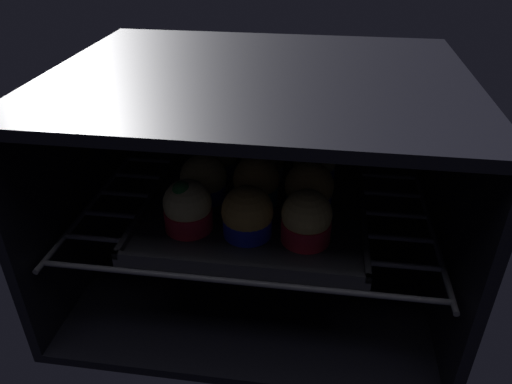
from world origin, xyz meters
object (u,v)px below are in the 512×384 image
muffin_row0_col2 (306,219)px  muffin_row1_col1 (258,183)px  muffin_row2_col2 (314,163)px  muffin_row0_col1 (247,215)px  muffin_row2_col1 (264,160)px  muffin_row0_col0 (188,207)px  muffin_row1_col2 (309,189)px  muffin_row1_col0 (204,181)px  muffin_row2_col0 (216,155)px  baking_tray (256,205)px

muffin_row0_col2 → muffin_row1_col1: same height
muffin_row1_col1 → muffin_row2_col2: 11.77cm
muffin_row0_col1 → muffin_row2_col1: (0.25, 16.64, 0.23)cm
muffin_row0_col0 → muffin_row1_col2: size_ratio=1.07×
muffin_row0_col0 → muffin_row0_col2: size_ratio=1.04×
muffin_row1_col0 → muffin_row2_col0: muffin_row2_col0 is taller
muffin_row1_col2 → muffin_row2_col2: size_ratio=1.01×
muffin_row1_col2 → muffin_row2_col1: 11.52cm
muffin_row0_col0 → muffin_row2_col2: 24.08cm
muffin_row0_col2 → muffin_row2_col1: (-8.00, 16.93, -0.06)cm
muffin_row0_col0 → muffin_row0_col2: muffin_row0_col0 is taller
baking_tray → muffin_row0_col0: size_ratio=4.19×
muffin_row1_col1 → muffin_row2_col2: muffin_row1_col1 is taller
muffin_row0_col0 → muffin_row1_col0: 8.56cm
muffin_row2_col0 → muffin_row1_col0: bearing=-91.8°
muffin_row1_col1 → muffin_row0_col2: bearing=-48.5°
muffin_row2_col0 → muffin_row2_col1: 8.38cm
muffin_row0_col0 → muffin_row2_col1: (8.90, 16.42, -0.08)cm
muffin_row1_col2 → muffin_row1_col0: bearing=178.5°
muffin_row1_col0 → muffin_row1_col1: size_ratio=0.96×
muffin_row0_col1 → muffin_row0_col2: bearing=-2.0°
muffin_row2_col0 → muffin_row2_col2: muffin_row2_col0 is taller
muffin_row1_col1 → muffin_row2_col0: 11.85cm
muffin_row1_col0 → muffin_row2_col2: muffin_row2_col2 is taller
baking_tray → muffin_row0_col1: bearing=-90.0°
muffin_row2_col1 → muffin_row2_col2: bearing=2.2°
muffin_row0_col1 → muffin_row2_col2: (8.65, 16.97, 0.06)cm
muffin_row0_col0 → muffin_row1_col1: size_ratio=1.05×
muffin_row1_col0 → muffin_row2_col2: size_ratio=0.99×
baking_tray → muffin_row2_col1: muffin_row2_col1 is taller
muffin_row0_col2 → muffin_row2_col1: size_ratio=0.96×
muffin_row1_col2 → muffin_row1_col1: bearing=177.4°
muffin_row0_col0 → muffin_row0_col2: (16.90, -0.52, -0.02)cm
baking_tray → muffin_row1_col2: bearing=-1.0°
muffin_row2_col0 → muffin_row2_col2: bearing=-0.4°
muffin_row1_col2 → muffin_row2_col0: size_ratio=0.96×
baking_tray → muffin_row0_col1: 9.25cm
muffin_row2_col0 → muffin_row2_col1: size_ratio=0.97×
muffin_row0_col0 → muffin_row2_col2: (17.31, 16.74, -0.25)cm
muffin_row0_col2 → muffin_row1_col2: size_ratio=1.03×
muffin_row0_col1 → baking_tray: bearing=90.0°
baking_tray → muffin_row1_col0: (-8.39, 0.29, 3.60)cm
muffin_row0_col0 → baking_tray: bearing=43.6°
muffin_row2_col1 → muffin_row2_col2: 8.41cm
muffin_row0_col1 → muffin_row2_col2: 19.05cm
muffin_row2_col1 → muffin_row0_col2: bearing=-64.7°
baking_tray → muffin_row0_col2: (8.24, -8.77, 3.98)cm
muffin_row1_col0 → muffin_row0_col0: bearing=-91.8°
muffin_row0_col0 → muffin_row2_col1: 18.67cm
muffin_row1_col0 → muffin_row2_col1: 11.69cm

